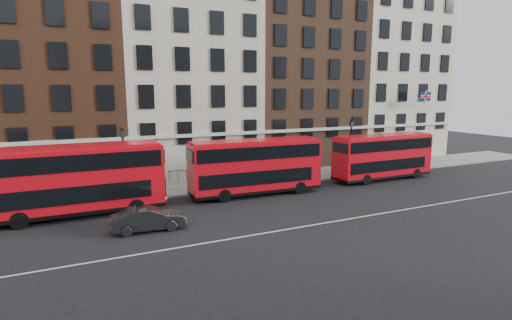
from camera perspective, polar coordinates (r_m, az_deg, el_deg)
name	(u,v)px	position (r m, az deg, el deg)	size (l,w,h in m)	color
ground	(266,221)	(25.62, 1.42, -8.65)	(120.00, 120.00, 0.00)	black
pavement	(212,185)	(34.94, -6.35, -3.53)	(80.00, 5.00, 0.15)	gray
kerb	(222,191)	(32.65, -4.91, -4.45)	(80.00, 0.30, 0.16)	gray
road_centre_line	(281,230)	(23.95, 3.61, -10.00)	(70.00, 0.12, 0.01)	white
building_terrace	(182,69)	(41.03, -10.48, 12.65)	(64.00, 11.95, 22.00)	#B9B0A0
bus_b	(74,179)	(28.32, -24.56, -2.49)	(11.17, 2.75, 4.68)	red
bus_c	(255,166)	(31.22, -0.10, -0.80)	(10.56, 2.98, 4.39)	red
bus_d	(383,156)	(38.50, 17.65, 0.60)	(10.01, 2.59, 4.19)	red
car_front	(148,219)	(24.53, -15.11, -8.11)	(1.50, 4.29, 1.41)	black
lamp_post_left	(124,159)	(31.50, -18.36, 0.12)	(0.44, 0.44, 5.33)	black
lamp_post_right	(351,144)	(39.52, 13.38, 2.25)	(0.44, 0.44, 5.33)	black
traffic_light	(415,146)	(44.64, 21.78, 1.84)	(0.25, 0.45, 3.27)	black
iron_railings	(204,174)	(36.86, -7.48, -1.93)	(6.60, 0.06, 1.00)	black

